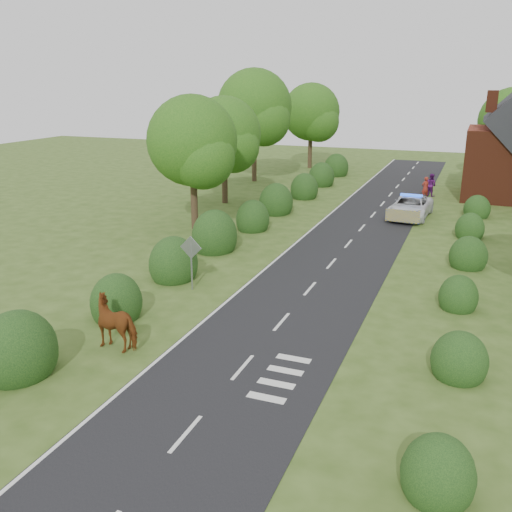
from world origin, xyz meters
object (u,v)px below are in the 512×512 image
at_px(cow, 119,325).
at_px(pedestrian_purple, 431,185).
at_px(pedestrian_red, 425,188).
at_px(police_van, 410,207).
at_px(road_sign, 191,255).

relative_size(cow, pedestrian_purple, 1.20).
bearing_deg(cow, pedestrian_red, 167.74).
bearing_deg(police_van, pedestrian_purple, 89.49).
bearing_deg(cow, police_van, 164.65).
relative_size(road_sign, pedestrian_purple, 1.37).
distance_m(police_van, pedestrian_purple, 8.41).
bearing_deg(police_van, road_sign, -108.70).
relative_size(cow, police_van, 0.40).
xyz_separation_m(police_van, pedestrian_purple, (0.62, 8.39, 0.18)).
xyz_separation_m(road_sign, cow, (0.22, -6.06, -0.86)).
bearing_deg(pedestrian_red, police_van, 44.84).
distance_m(road_sign, pedestrian_purple, 27.78).
distance_m(pedestrian_red, pedestrian_purple, 1.42).
relative_size(road_sign, cow, 1.14).
height_order(road_sign, cow, road_sign).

